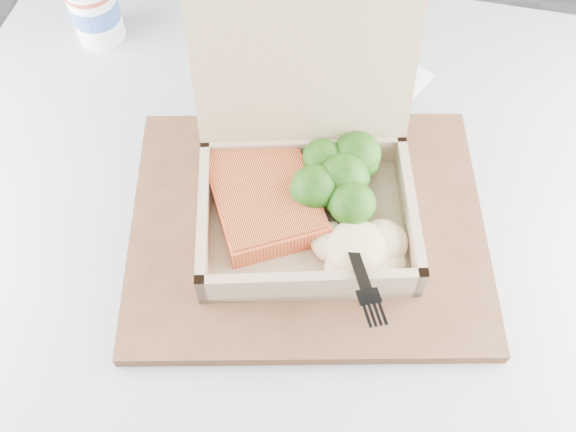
{
  "coord_description": "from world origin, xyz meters",
  "views": [
    {
      "loc": [
        0.69,
        -0.1,
        1.36
      ],
      "look_at": [
        0.68,
        0.24,
        0.8
      ],
      "focal_mm": 40.0,
      "sensor_mm": 36.0,
      "label": 1
    }
  ],
  "objects_px": {
    "serving_tray": "(307,227)",
    "paper_cup": "(94,10)",
    "takeout_container": "(306,172)",
    "cafe_table": "(272,305)"
  },
  "relations": [
    {
      "from": "cafe_table",
      "to": "serving_tray",
      "type": "distance_m",
      "value": 0.21
    },
    {
      "from": "serving_tray",
      "to": "takeout_container",
      "type": "distance_m",
      "value": 0.07
    },
    {
      "from": "serving_tray",
      "to": "paper_cup",
      "type": "relative_size",
      "value": 4.7
    },
    {
      "from": "cafe_table",
      "to": "takeout_container",
      "type": "height_order",
      "value": "takeout_container"
    },
    {
      "from": "cafe_table",
      "to": "takeout_container",
      "type": "xyz_separation_m",
      "value": [
        0.04,
        0.03,
        0.26
      ]
    },
    {
      "from": "takeout_container",
      "to": "cafe_table",
      "type": "bearing_deg",
      "value": -142.69
    },
    {
      "from": "cafe_table",
      "to": "paper_cup",
      "type": "distance_m",
      "value": 0.45
    },
    {
      "from": "serving_tray",
      "to": "paper_cup",
      "type": "xyz_separation_m",
      "value": [
        -0.28,
        0.3,
        0.04
      ]
    },
    {
      "from": "takeout_container",
      "to": "paper_cup",
      "type": "relative_size",
      "value": 2.93
    },
    {
      "from": "serving_tray",
      "to": "paper_cup",
      "type": "distance_m",
      "value": 0.41
    }
  ]
}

